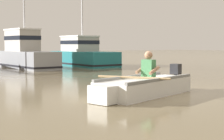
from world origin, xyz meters
name	(u,v)px	position (x,y,z in m)	size (l,w,h in m)	color
ground_plane	(150,92)	(0.00, 0.00, 0.00)	(120.00, 120.00, 0.00)	#7A6B4C
rowboat_with_person	(144,86)	(-0.53, -0.39, 0.25)	(3.66, 1.97, 1.19)	white
moored_boat_grey	(25,53)	(0.34, 11.90, 0.85)	(2.18, 5.68, 4.38)	gray
moored_boat_teal	(82,54)	(4.19, 12.01, 0.73)	(2.41, 5.57, 4.66)	#1E727A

